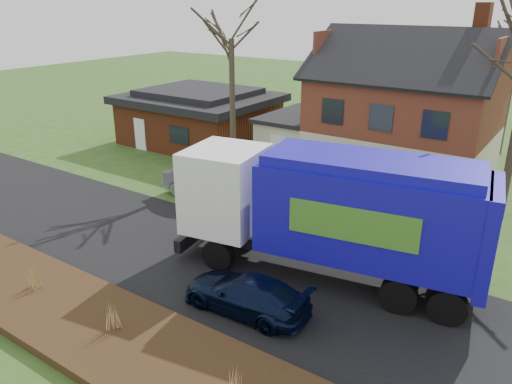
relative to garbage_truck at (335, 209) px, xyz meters
The scene contains 12 objects.
ground 4.92m from the garbage_truck, 157.55° to the right, with size 120.00×120.00×0.00m, color #2D4D19.
road 4.92m from the garbage_truck, 157.55° to the right, with size 80.00×7.00×0.02m, color black.
mulch_verge 8.26m from the garbage_truck, 119.05° to the right, with size 80.00×3.50×0.30m, color black.
main_house 12.62m from the garbage_truck, 100.70° to the left, with size 12.95×8.95×9.26m.
ranch_house 19.53m from the garbage_truck, 144.17° to the left, with size 9.80×8.20×3.70m.
garbage_truck is the anchor object (origin of this frame).
silver_sedan 9.16m from the garbage_truck, 158.24° to the left, with size 1.78×5.12×1.69m, color #94969B.
navy_wagon 4.22m from the garbage_truck, 110.77° to the right, with size 1.74×4.28×1.24m, color black.
tree_front_west 13.65m from the garbage_truck, 143.35° to the left, with size 3.49×3.49×10.37m.
grass_clump_west 10.43m from the garbage_truck, 138.52° to the right, with size 0.36×0.29×0.94m.
grass_clump_mid 8.01m from the garbage_truck, 118.74° to the right, with size 0.35×0.29×0.97m.
grass_clump_east 7.12m from the garbage_truck, 83.34° to the right, with size 0.30×0.25×0.76m.
Camera 1 is at (10.49, -12.95, 9.39)m, focal length 35.00 mm.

